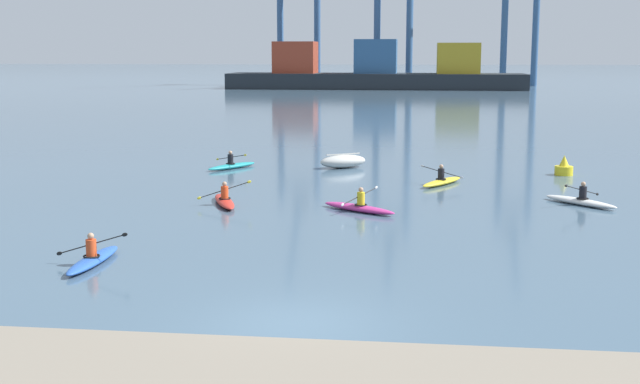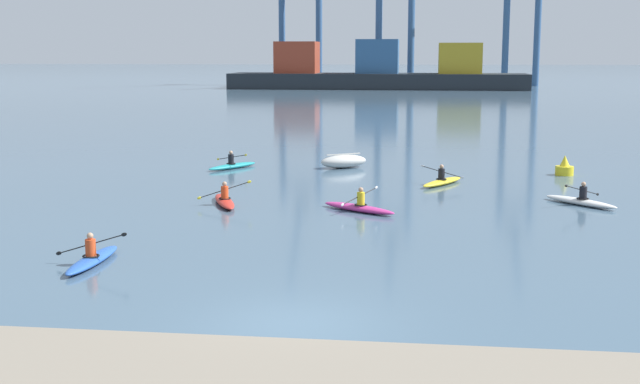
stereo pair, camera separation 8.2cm
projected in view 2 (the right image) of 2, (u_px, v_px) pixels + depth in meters
name	position (u px, v px, depth m)	size (l,w,h in m)	color
ground_plane	(293.00, 324.00, 18.64)	(800.00, 800.00, 0.00)	#425B70
container_barge	(377.00, 72.00, 137.88)	(49.34, 9.84, 8.17)	#1E2328
capsized_dinghy	(344.00, 161.00, 43.74)	(2.79, 2.30, 0.76)	beige
channel_buoy	(565.00, 168.00, 41.13)	(0.90, 0.90, 1.00)	yellow
kayak_teal	(232.00, 165.00, 43.51)	(2.31, 3.20, 0.95)	teal
kayak_yellow	(442.00, 181.00, 38.19)	(2.22, 3.24, 0.95)	yellow
kayak_white	(581.00, 201.00, 33.12)	(2.74, 2.91, 0.96)	silver
kayak_magenta	(359.00, 207.00, 31.78)	(3.14, 2.42, 0.95)	#C13384
kayak_red	(225.00, 200.00, 33.21)	(2.08, 3.38, 0.97)	red
kayak_blue	(92.00, 258.00, 23.85)	(2.21, 3.41, 1.00)	#2856B2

